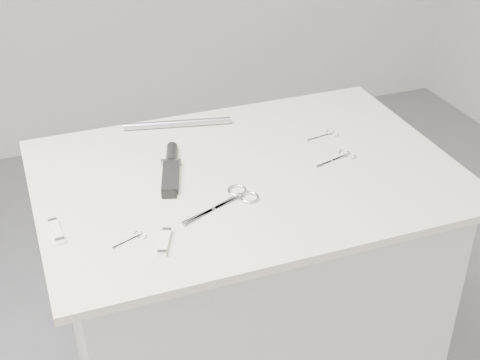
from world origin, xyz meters
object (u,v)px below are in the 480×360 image
object	(u,v)px
sheathed_knife	(171,167)
plinth	(246,317)
large_shears	(233,199)
embroidery_scissors_b	(326,135)
tiny_scissors	(133,239)
pocket_knife_a	(56,231)
pocket_knife_b	(165,242)
metal_rail	(178,124)
embroidery_scissors_a	(340,157)

from	to	relation	value
sheathed_knife	plinth	bearing A→B (deg)	-96.61
large_shears	sheathed_knife	size ratio (longest dim) A/B	0.91
embroidery_scissors_b	sheathed_knife	bearing A→B (deg)	173.44
tiny_scissors	pocket_knife_a	size ratio (longest dim) A/B	0.90
plinth	embroidery_scissors_b	distance (m)	0.55
embroidery_scissors_b	pocket_knife_b	xyz separation A→B (m)	(-0.52, -0.31, 0.00)
large_shears	sheathed_knife	world-z (taller)	sheathed_knife
plinth	pocket_knife_a	size ratio (longest dim) A/B	10.46
pocket_knife_b	large_shears	bearing A→B (deg)	-37.77
tiny_scissors	embroidery_scissors_b	bearing A→B (deg)	3.30
large_shears	metal_rail	distance (m)	0.39
embroidery_scissors_a	pocket_knife_a	distance (m)	0.71
tiny_scissors	plinth	bearing A→B (deg)	6.35
pocket_knife_a	metal_rail	distance (m)	0.53
large_shears	tiny_scissors	world-z (taller)	large_shears
pocket_knife_b	plinth	bearing A→B (deg)	-28.44
plinth	large_shears	world-z (taller)	large_shears
embroidery_scissors_a	pocket_knife_b	world-z (taller)	pocket_knife_b
pocket_knife_b	metal_rail	bearing A→B (deg)	4.11
embroidery_scissors_b	plinth	bearing A→B (deg)	-168.94
sheathed_knife	pocket_knife_a	xyz separation A→B (m)	(-0.29, -0.17, -0.00)
plinth	embroidery_scissors_a	xyz separation A→B (m)	(0.24, -0.02, 0.47)
plinth	pocket_knife_b	xyz separation A→B (m)	(-0.26, -0.21, 0.48)
embroidery_scissors_a	pocket_knife_a	bearing A→B (deg)	170.48
embroidery_scissors_a	pocket_knife_b	distance (m)	0.53
plinth	embroidery_scissors_b	size ratio (longest dim) A/B	9.54
plinth	pocket_knife_b	size ratio (longest dim) A/B	10.55
pocket_knife_a	pocket_knife_b	size ratio (longest dim) A/B	1.01
embroidery_scissors_a	metal_rail	size ratio (longest dim) A/B	0.42
large_shears	metal_rail	xyz separation A→B (m)	(-0.02, 0.39, 0.01)
pocket_knife_b	embroidery_scissors_a	bearing A→B (deg)	-46.35
plinth	pocket_knife_b	distance (m)	0.58
embroidery_scissors_b	tiny_scissors	size ratio (longest dim) A/B	1.22
tiny_scissors	sheathed_knife	distance (m)	0.28
pocket_knife_a	sheathed_knife	bearing A→B (deg)	-64.54
embroidery_scissors_b	tiny_scissors	distance (m)	0.64
large_shears	metal_rail	world-z (taller)	metal_rail
embroidery_scissors_a	metal_rail	world-z (taller)	metal_rail
embroidery_scissors_b	sheathed_knife	distance (m)	0.43
plinth	large_shears	xyz separation A→B (m)	(-0.08, -0.10, 0.47)
plinth	sheathed_knife	size ratio (longest dim) A/B	4.17
embroidery_scissors_b	pocket_knife_a	world-z (taller)	pocket_knife_a
plinth	metal_rail	world-z (taller)	metal_rail
plinth	tiny_scissors	distance (m)	0.59
embroidery_scissors_a	sheathed_knife	bearing A→B (deg)	151.59
plinth	embroidery_scissors_b	bearing A→B (deg)	21.01
plinth	sheathed_knife	distance (m)	0.51
embroidery_scissors_a	pocket_knife_b	xyz separation A→B (m)	(-0.50, -0.19, 0.00)
sheathed_knife	pocket_knife_b	bearing A→B (deg)	179.20
sheathed_knife	metal_rail	size ratio (longest dim) A/B	0.75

